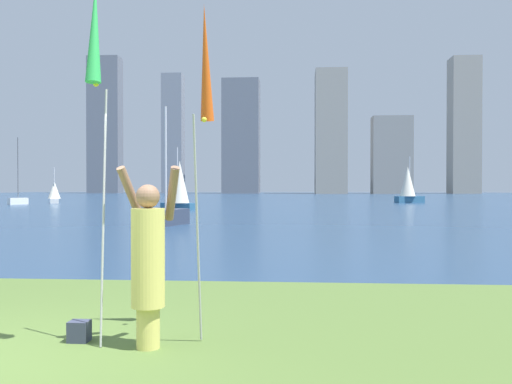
{
  "coord_description": "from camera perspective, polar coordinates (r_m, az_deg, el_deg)",
  "views": [
    {
      "loc": [
        3.22,
        -4.93,
        1.73
      ],
      "look_at": [
        1.63,
        16.35,
        1.45
      ],
      "focal_mm": 38.7,
      "sensor_mm": 36.0,
      "label": 1
    }
  ],
  "objects": [
    {
      "name": "person",
      "position": [
        5.97,
        -11.08,
        -6.76
      ],
      "size": [
        0.71,
        0.52,
        1.93
      ],
      "rotation": [
        0.0,
        0.0,
        -0.2
      ],
      "color": "#D8CC66",
      "rests_on": "ground"
    },
    {
      "name": "skyline_tower_4",
      "position": [
        108.76,
        13.84,
        3.71
      ],
      "size": [
        7.45,
        4.29,
        14.77
      ],
      "color": "gray",
      "rests_on": "ground"
    },
    {
      "name": "kite_flag_right",
      "position": [
        6.53,
        -5.25,
        12.45
      ],
      "size": [
        0.16,
        0.96,
        3.78
      ],
      "color": "#B2B2B7",
      "rests_on": "ground"
    },
    {
      "name": "kite_flag_left",
      "position": [
        6.11,
        -16.31,
        14.64
      ],
      "size": [
        0.16,
        0.48,
        3.84
      ],
      "color": "#B2B2B7",
      "rests_on": "ground"
    },
    {
      "name": "sailboat_0",
      "position": [
        38.98,
        -7.93,
        0.75
      ],
      "size": [
        2.65,
        1.91,
        4.36
      ],
      "color": "#2D6084",
      "rests_on": "ground"
    },
    {
      "name": "sailboat_4",
      "position": [
        23.51,
        -9.31,
        -2.49
      ],
      "size": [
        1.49,
        3.15,
        5.01
      ],
      "color": "#333D51",
      "rests_on": "ground"
    },
    {
      "name": "skyline_tower_5",
      "position": [
        115.62,
        20.7,
        6.42
      ],
      "size": [
        5.38,
        4.83,
        26.49
      ],
      "color": "gray",
      "rests_on": "ground"
    },
    {
      "name": "sailboat_6",
      "position": [
        52.47,
        -23.38,
        -0.76
      ],
      "size": [
        1.4,
        1.63,
        5.89
      ],
      "color": "white",
      "rests_on": "ground"
    },
    {
      "name": "ground",
      "position": [
        56.01,
        0.99,
        -1.08
      ],
      "size": [
        120.0,
        138.0,
        0.12
      ],
      "color": "#4C662D"
    },
    {
      "name": "skyline_tower_0",
      "position": [
        117.61,
        -15.34,
        6.67
      ],
      "size": [
        6.49,
        3.6,
        27.81
      ],
      "color": "slate",
      "rests_on": "ground"
    },
    {
      "name": "skyline_tower_1",
      "position": [
        113.69,
        -8.56,
        5.96
      ],
      "size": [
        4.13,
        3.54,
        24.13
      ],
      "color": "gray",
      "rests_on": "ground"
    },
    {
      "name": "bag",
      "position": [
        6.55,
        -17.8,
        -13.54
      ],
      "size": [
        0.22,
        0.19,
        0.23
      ],
      "color": "#33384C",
      "rests_on": "ground"
    },
    {
      "name": "skyline_tower_2",
      "position": [
        111.32,
        -1.53,
        5.73
      ],
      "size": [
        7.32,
        5.6,
        22.78
      ],
      "color": "slate",
      "rests_on": "ground"
    },
    {
      "name": "sailboat_7",
      "position": [
        54.69,
        -20.12,
        -0.06
      ],
      "size": [
        1.64,
        2.37,
        3.36
      ],
      "color": "silver",
      "rests_on": "ground"
    },
    {
      "name": "skyline_tower_3",
      "position": [
        108.4,
        7.72,
        6.13
      ],
      "size": [
        5.98,
        7.02,
        23.79
      ],
      "color": "gray",
      "rests_on": "ground"
    },
    {
      "name": "sailboat_1",
      "position": [
        54.88,
        15.44,
        0.71
      ],
      "size": [
        2.99,
        2.0,
        4.46
      ],
      "color": "#2D6084",
      "rests_on": "ground"
    }
  ]
}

